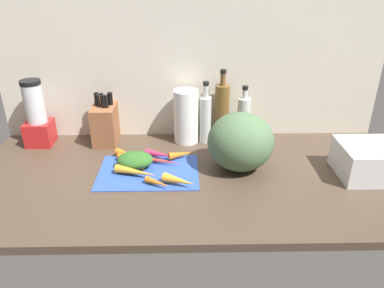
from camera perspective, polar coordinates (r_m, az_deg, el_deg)
ground_plane at (r=144.59cm, az=0.03°, el=-5.14°), size 170.00×80.00×3.00cm
wall_back at (r=167.78cm, az=-0.24°, el=11.10°), size 170.00×3.00×60.00cm
cutting_board at (r=145.64cm, az=-6.68°, el=-4.22°), size 38.61×26.89×0.80cm
carrot_0 at (r=141.95cm, az=-8.59°, el=-4.25°), size 16.91×8.83×3.34cm
carrot_1 at (r=148.83cm, az=-9.21°, el=-2.91°), size 13.78×13.83×2.69cm
carrot_2 at (r=153.26cm, az=-4.94°, el=-1.61°), size 12.71×7.33×3.29cm
carrot_3 at (r=134.88cm, az=-2.00°, el=-5.64°), size 12.71×8.54×3.58cm
carrot_4 at (r=153.10cm, az=-1.63°, el=-1.60°), size 11.16×6.21×3.06cm
carrot_5 at (r=149.41cm, az=-4.55°, el=-2.62°), size 15.21×6.63×2.15cm
carrot_6 at (r=155.06cm, az=-9.87°, el=-1.61°), size 11.15×8.40×3.16cm
carrot_7 at (r=135.14cm, az=-5.22°, el=-5.96°), size 10.22×7.59×2.41cm
carrot_greens_pile at (r=147.44cm, az=-8.73°, el=-2.44°), size 14.15×10.89×5.99cm
winter_squash at (r=143.89cm, az=7.45°, el=0.34°), size 25.57×24.08×22.94cm
knife_block at (r=169.99cm, az=-13.17°, el=3.11°), size 10.03×15.63×22.61cm
blender_appliance at (r=175.82cm, az=-22.70°, el=3.78°), size 11.17×11.17×29.32cm
paper_towel_roll at (r=164.93cm, az=-0.91°, el=4.24°), size 10.84×10.84×24.08cm
bottle_0 at (r=165.01cm, az=2.07°, el=3.99°), size 5.17×5.17×28.05cm
bottle_1 at (r=166.94cm, az=4.59°, el=4.95°), size 6.49×6.49×32.62cm
bottle_2 at (r=168.20cm, az=7.88°, el=3.90°), size 5.65×5.65×25.68cm
dish_rack at (r=155.61cm, az=25.44°, el=-2.28°), size 22.34×21.02×12.30cm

